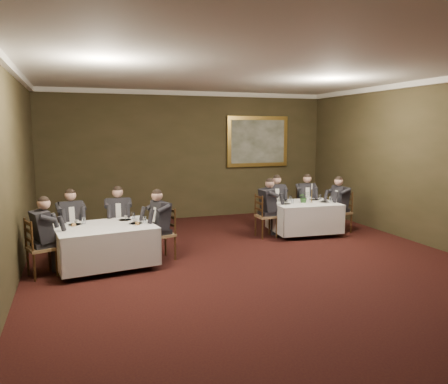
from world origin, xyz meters
TOP-DOWN VIEW (x-y plane):
  - ground at (0.00, 0.00)m, footprint 10.00×10.00m
  - ceiling at (0.00, 0.00)m, footprint 8.00×10.00m
  - back_wall at (0.00, 5.00)m, footprint 8.00×0.10m
  - left_wall at (-4.00, 0.00)m, footprint 0.10×10.00m
  - right_wall at (4.00, 0.00)m, footprint 0.10×10.00m
  - crown_molding at (0.00, 0.00)m, footprint 8.00×10.00m
  - table_main at (2.02, 2.14)m, footprint 1.61×1.27m
  - table_second at (-2.60, 1.09)m, footprint 1.86×1.52m
  - chair_main_backleft at (1.67, 2.95)m, footprint 0.53×0.52m
  - diner_main_backleft at (1.67, 2.94)m, footprint 0.51×0.57m
  - chair_main_backright at (2.48, 2.89)m, footprint 0.53×0.52m
  - diner_main_backright at (2.48, 2.88)m, footprint 0.51×0.57m
  - chair_main_endleft at (1.06, 2.21)m, footprint 0.43×0.45m
  - diner_main_endleft at (1.07, 2.21)m, footprint 0.49×0.43m
  - chair_main_endright at (2.98, 2.08)m, footprint 0.46×0.47m
  - diner_main_endright at (2.97, 2.07)m, footprint 0.51×0.45m
  - chair_sec_backleft at (-3.17, 1.88)m, footprint 0.51×0.49m
  - diner_sec_backleft at (-3.17, 1.87)m, footprint 0.48×0.54m
  - chair_sec_backright at (-2.27, 2.01)m, footprint 0.47×0.45m
  - diner_sec_backright at (-2.27, 2.00)m, footprint 0.44×0.51m
  - chair_sec_endright at (-1.54, 1.24)m, footprint 0.53×0.54m
  - diner_sec_endright at (-1.55, 1.24)m, footprint 0.58×0.52m
  - chair_sec_endleft at (-3.66, 0.93)m, footprint 0.54×0.56m
  - diner_sec_endleft at (-3.65, 0.94)m, footprint 0.59×0.54m
  - centerpiece at (2.01, 2.15)m, footprint 0.28×0.25m
  - candlestick at (2.20, 2.13)m, footprint 0.07×0.07m
  - place_setting_table_main at (1.69, 2.52)m, footprint 0.33×0.31m
  - place_setting_table_second at (-3.05, 1.40)m, footprint 0.33×0.31m
  - painting at (2.02, 4.94)m, footprint 1.87×0.09m

SIDE VIEW (x-z plane):
  - ground at x=0.00m, z-range 0.00..0.00m
  - chair_main_backleft at x=1.67m, z-range -0.22..0.78m
  - chair_main_backright at x=2.48m, z-range -0.22..0.78m
  - chair_main_endleft at x=1.06m, z-range -0.22..0.78m
  - chair_main_endright at x=2.98m, z-range -0.22..0.78m
  - chair_sec_backleft at x=-3.17m, z-range -0.22..0.78m
  - chair_sec_backright at x=-2.27m, z-range -0.22..0.78m
  - chair_sec_endright at x=-1.54m, z-range -0.22..0.78m
  - chair_sec_endleft at x=-3.66m, z-range -0.22..0.78m
  - table_main at x=2.02m, z-range 0.12..0.78m
  - table_second at x=-2.60m, z-range 0.12..0.78m
  - diner_main_backleft at x=1.67m, z-range -0.16..1.19m
  - diner_main_backright at x=2.48m, z-range -0.16..1.19m
  - diner_main_endleft at x=1.07m, z-range -0.16..1.19m
  - diner_main_endright at x=2.97m, z-range -0.16..1.19m
  - diner_sec_backleft at x=-3.17m, z-range -0.16..1.19m
  - diner_sec_backright at x=-2.27m, z-range -0.16..1.19m
  - diner_sec_endright at x=-1.55m, z-range -0.16..1.19m
  - diner_sec_endleft at x=-3.65m, z-range -0.16..1.19m
  - place_setting_table_main at x=1.69m, z-range 0.73..0.87m
  - place_setting_table_second at x=-3.05m, z-range 0.73..0.87m
  - centerpiece at x=2.01m, z-range 0.76..1.04m
  - candlestick at x=2.20m, z-range 0.70..1.16m
  - back_wall at x=0.00m, z-range 0.00..3.50m
  - left_wall at x=-4.00m, z-range 0.00..3.50m
  - right_wall at x=4.00m, z-range 0.00..3.50m
  - painting at x=2.02m, z-range 1.40..2.85m
  - crown_molding at x=0.00m, z-range 3.38..3.50m
  - ceiling at x=0.00m, z-range 3.45..3.55m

